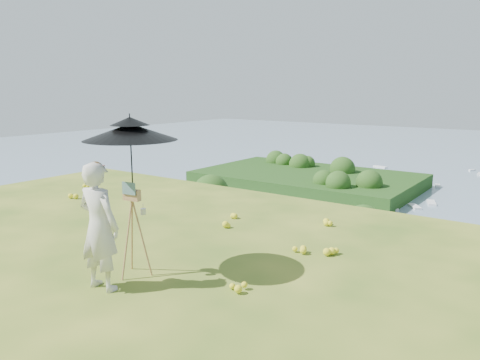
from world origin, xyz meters
The scene contains 8 objects.
ground centered at (0.00, 0.00, 0.00)m, with size 14.00×14.00×0.00m, color #3A601B.
peninsula centered at (-75.00, 155.00, -29.00)m, with size 90.00×60.00×12.00m, color #183A0F, non-canonical shape.
slope_trees centered at (0.00, 35.00, -15.00)m, with size 110.00×50.00×6.00m, color #214C16, non-canonical shape.
wildflowers centered at (0.00, 0.25, 0.06)m, with size 10.00×10.50×0.12m, color yellow, non-canonical shape.
painter centered at (1.36, 0.35, 0.92)m, with size 0.67×0.44×1.84m, color beige.
field_easel centered at (1.36, 0.96, 0.73)m, with size 0.55×0.55×1.46m, color #9D6E41, non-canonical shape.
sun_umbrella centered at (1.36, 0.99, 1.83)m, with size 1.37×1.37×1.26m, color black, non-canonical shape.
painter_cap centered at (1.36, 0.35, 1.78)m, with size 0.20×0.24×0.10m, color #E27C81, non-canonical shape.
Camera 1 is at (6.61, -3.61, 2.81)m, focal length 35.00 mm.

